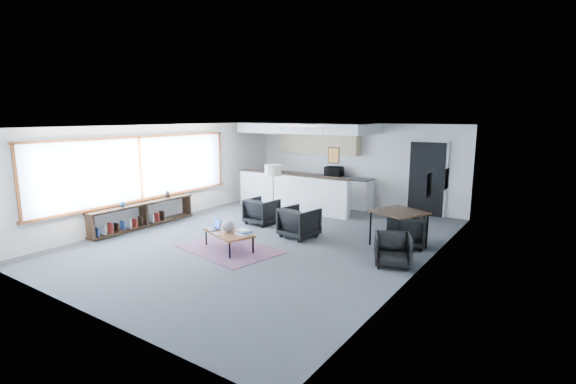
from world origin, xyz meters
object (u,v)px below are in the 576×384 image
Objects in this scene: armchair_left at (262,210)px; dining_chair_near at (393,251)px; ceramic_pot at (228,226)px; book_stack at (244,232)px; floor_lamp at (273,172)px; dining_table at (399,214)px; microwave at (334,170)px; laptop at (215,226)px; armchair_right at (299,221)px; dining_chair_far at (405,231)px; coffee_table at (229,233)px.

armchair_left is 4.13m from dining_chair_near.
ceramic_pot reaches higher than book_stack.
dining_chair_near is (3.99, -1.07, -0.08)m from armchair_left.
dining_table is (3.54, -0.21, -0.62)m from floor_lamp.
microwave is at bearing 136.64° from dining_table.
dining_chair_near is (3.66, 1.03, -0.16)m from laptop.
armchair_right is 1.44× the size of microwave.
dining_chair_near is 1.06× the size of microwave.
ceramic_pot reaches higher than laptop.
microwave reaches higher than ceramic_pot.
floor_lamp is (-1.36, 0.82, 0.96)m from armchair_right.
armchair_right is (1.16, 1.62, -0.06)m from laptop.
book_stack is 5.31m from microwave.
armchair_left is 1.04m from floor_lamp.
microwave is (-0.28, 5.28, 0.60)m from ceramic_pot.
laptop is at bearing 63.95° from armchair_right.
microwave is (-3.34, 2.94, 0.77)m from dining_chair_far.
ceramic_pot is at bearing 112.69° from armchair_left.
floor_lamp is 2.67× the size of dining_chair_near.
book_stack is at bearing -87.93° from microwave.
armchair_left reaches higher than book_stack.
ceramic_pot is at bearing -76.35° from floor_lamp.
book_stack is at bearing 122.19° from armchair_left.
armchair_left reaches higher than ceramic_pot.
dining_table is at bearing 24.08° from dining_chair_far.
dining_chair_near is at bearing 78.18° from dining_chair_far.
armchair_right is (0.76, 1.62, 0.04)m from coffee_table.
dining_table is at bearing 37.08° from ceramic_pot.
armchair_right is 2.29m from dining_table.
dining_chair_far reaches higher than laptop.
armchair_left is at bearing -8.23° from armchair_right.
dining_table reaches higher than dining_chair_near.
laptop is at bearing 179.96° from ceramic_pot.
armchair_left reaches higher than coffee_table.
armchair_left reaches higher than laptop.
coffee_table is at bearing -12.31° from ceramic_pot.
dining_chair_far is (-0.21, 1.31, 0.06)m from dining_chair_near.
floor_lamp is at bearing -101.45° from microwave.
dining_table is at bearing -174.27° from armchair_left.
dining_chair_far is at bearing 37.41° from ceramic_pot.
floor_lamp reaches higher than dining_chair_near.
laptop is (-0.40, 0.00, 0.10)m from coffee_table.
dining_chair_near is (3.26, 1.03, -0.07)m from coffee_table.
dining_chair_far is at bearing -46.59° from microwave.
dining_chair_far reaches higher than ceramic_pot.
dining_chair_far is at bearing -1.51° from floor_lamp.
floor_lamp is 2.82× the size of microwave.
armchair_right reaches higher than dining_chair_far.
dining_table is 2.15× the size of dining_chair_near.
dining_table is at bearing 56.90° from coffee_table.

